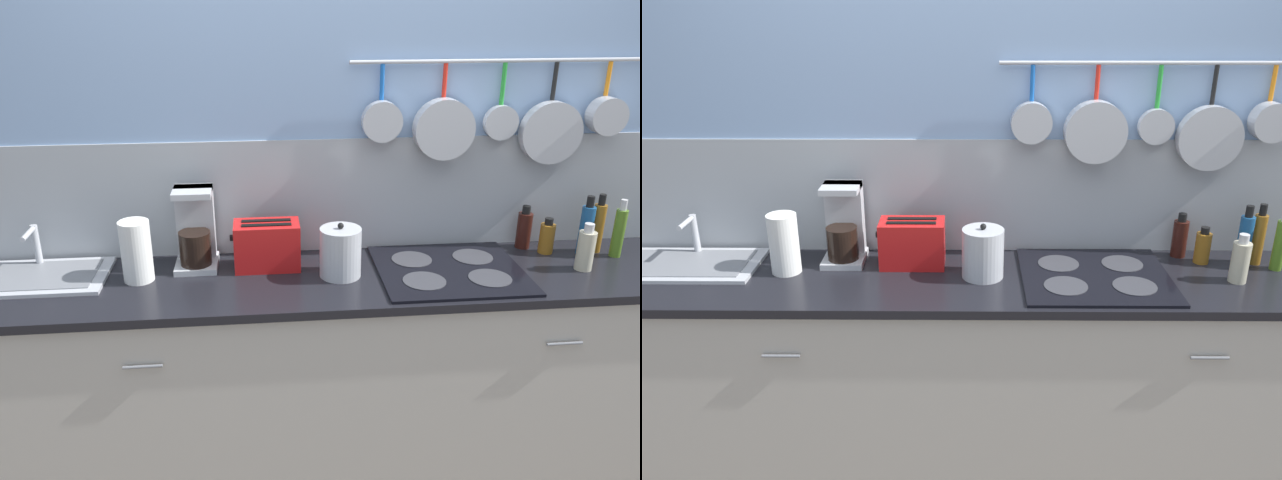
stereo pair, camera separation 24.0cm
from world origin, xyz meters
TOP-DOWN VIEW (x-y plane):
  - ground_plane at (0.00, 0.00)m, footprint 12.00×12.00m
  - wall_back at (0.01, 0.32)m, footprint 7.20×0.16m
  - cabinet_base at (0.00, -0.00)m, footprint 3.14×0.54m
  - countertop at (0.00, 0.00)m, footprint 3.18×0.56m
  - sink_basin at (-1.25, 0.10)m, footprint 0.59×0.33m
  - paper_towel_roll at (-0.83, 0.05)m, footprint 0.12×0.12m
  - coffee_maker at (-0.61, 0.18)m, footprint 0.17×0.20m
  - toaster at (-0.33, 0.12)m, footprint 0.28×0.14m
  - kettle at (-0.04, 0.01)m, footprint 0.16×0.16m
  - cooktop at (0.40, 0.01)m, footprint 0.58×0.52m
  - bottle_dish_soap at (0.80, 0.22)m, footprint 0.06×0.06m
  - bottle_cooking_wine at (0.87, 0.16)m, footprint 0.06×0.06m
  - bottle_hot_sauce at (0.95, -0.03)m, footprint 0.07×0.07m
  - bottle_vinegar at (1.02, 0.12)m, footprint 0.06×0.06m
  - bottle_sesame_oil at (1.09, 0.15)m, footprint 0.05×0.05m
  - bottle_olive_oil at (1.15, 0.09)m, footprint 0.05×0.05m

SIDE VIEW (x-z plane):
  - ground_plane at x=0.00m, z-range 0.00..0.00m
  - cabinet_base at x=0.00m, z-range 0.00..0.87m
  - countertop at x=0.00m, z-range 0.87..0.91m
  - cooktop at x=0.40m, z-range 0.91..0.92m
  - sink_basin at x=-1.25m, z-range 0.83..1.01m
  - bottle_cooking_wine at x=0.87m, z-range 0.90..1.06m
  - bottle_dish_soap at x=0.80m, z-range 0.90..1.09m
  - bottle_hot_sauce at x=0.95m, z-range 0.90..1.09m
  - toaster at x=-0.33m, z-range 0.91..1.10m
  - kettle at x=-0.04m, z-range 0.90..1.12m
  - bottle_olive_oil at x=1.15m, z-range 0.89..1.15m
  - bottle_sesame_oil at x=1.09m, z-range 0.89..1.15m
  - bottle_vinegar at x=1.02m, z-range 0.89..1.15m
  - paper_towel_roll at x=-0.83m, z-range 0.91..1.15m
  - coffee_maker at x=-0.61m, z-range 0.88..1.21m
  - wall_back at x=0.01m, z-range -0.02..2.58m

